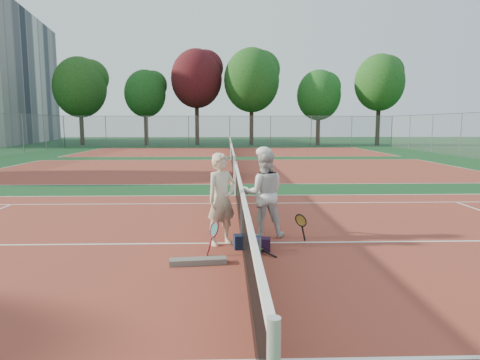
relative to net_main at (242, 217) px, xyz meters
name	(u,v)px	position (x,y,z in m)	size (l,w,h in m)	color
ground	(242,243)	(0.00, 0.00, -0.51)	(130.00, 130.00, 0.00)	#103B19
court_main	(242,243)	(0.00, 0.00, -0.51)	(23.77, 10.97, 0.01)	maroon
court_far_a	(233,169)	(0.00, 13.50, -0.51)	(23.77, 10.97, 0.01)	maroon
court_far_b	(230,152)	(0.00, 27.00, -0.51)	(23.77, 10.97, 0.01)	maroon
net_main	(242,217)	(0.00, 0.00, 0.00)	(0.10, 10.98, 1.02)	black
net_far_a	(233,159)	(0.00, 13.50, 0.00)	(0.10, 10.98, 1.02)	black
net_far_b	(230,145)	(0.00, 27.00, 0.00)	(0.10, 10.98, 1.02)	black
fence_back	(230,132)	(0.00, 34.00, 0.99)	(32.00, 0.06, 3.00)	slate
player_a	(222,199)	(-0.39, -0.05, 0.36)	(0.63, 0.42, 1.74)	beige
player_b	(264,194)	(0.45, 0.50, 0.37)	(0.86, 0.67, 1.76)	silver
racket_red	(214,238)	(-0.51, -0.70, -0.22)	(0.22, 0.27, 0.58)	maroon
racket_black_held	(301,228)	(1.13, 0.00, -0.23)	(0.26, 0.27, 0.56)	black
racket_spare	(257,249)	(0.24, -0.59, -0.45)	(0.60, 0.27, 0.13)	black
sports_bag_navy	(243,242)	(0.00, -0.35, -0.38)	(0.33, 0.22, 0.26)	black
sports_bag_purple	(262,244)	(0.34, -0.51, -0.39)	(0.29, 0.20, 0.24)	black
net_cover_canvas	(198,261)	(-0.76, -1.21, -0.46)	(0.93, 0.21, 0.10)	#605C57
water_bottle	(259,246)	(0.27, -0.71, -0.36)	(0.09, 0.09, 0.30)	#ACC0DA
tree_back_0	(80,87)	(-15.70, 38.23, 5.53)	(5.49, 5.49, 9.21)	#382314
tree_back_1	(145,94)	(-8.83, 37.84, 4.85)	(4.29, 4.29, 7.86)	#382314
tree_back_maroon	(196,79)	(-3.48, 38.50, 6.48)	(5.41, 5.41, 10.12)	#382314
tree_back_3	(252,80)	(2.34, 37.73, 6.26)	(5.82, 5.82, 10.13)	#382314
tree_back_4	(319,95)	(9.36, 37.27, 4.70)	(4.57, 4.57, 7.86)	#382314
tree_back_5	(380,83)	(15.51, 36.60, 5.94)	(5.07, 5.07, 9.39)	#382314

